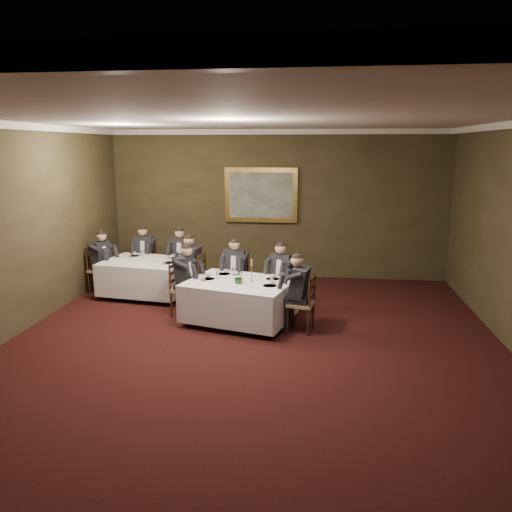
% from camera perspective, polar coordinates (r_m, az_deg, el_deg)
% --- Properties ---
extents(ground, '(10.00, 10.00, 0.00)m').
position_cam_1_polar(ground, '(7.58, -0.95, -11.82)').
color(ground, black).
rests_on(ground, ground).
extents(ceiling, '(8.00, 10.00, 0.10)m').
position_cam_1_polar(ceiling, '(6.92, -1.06, 15.64)').
color(ceiling, silver).
rests_on(ceiling, back_wall).
extents(back_wall, '(8.00, 0.10, 3.50)m').
position_cam_1_polar(back_wall, '(11.96, 2.41, 5.87)').
color(back_wall, '#342C1A').
rests_on(back_wall, ground).
extents(front_wall, '(8.00, 0.10, 3.50)m').
position_cam_1_polar(front_wall, '(2.49, -18.80, -21.43)').
color(front_wall, '#342C1A').
rests_on(front_wall, ground).
extents(crown_molding, '(8.00, 10.00, 0.12)m').
position_cam_1_polar(crown_molding, '(6.92, -1.06, 15.15)').
color(crown_molding, white).
rests_on(crown_molding, back_wall).
extents(table_main, '(2.12, 1.81, 0.67)m').
position_cam_1_polar(table_main, '(8.97, -1.90, -4.85)').
color(table_main, black).
rests_on(table_main, ground).
extents(table_second, '(1.88, 1.53, 0.67)m').
position_cam_1_polar(table_second, '(10.80, -12.46, -2.14)').
color(table_second, black).
rests_on(table_second, ground).
extents(chair_main_backleft, '(0.51, 0.49, 1.00)m').
position_cam_1_polar(chair_main_backleft, '(10.03, -2.28, -3.96)').
color(chair_main_backleft, '#97784D').
rests_on(chair_main_backleft, ground).
extents(diner_main_backleft, '(0.48, 0.54, 1.35)m').
position_cam_1_polar(diner_main_backleft, '(9.95, -2.31, -2.72)').
color(diner_main_backleft, black).
rests_on(diner_main_backleft, chair_main_backleft).
extents(chair_main_backright, '(0.59, 0.58, 1.00)m').
position_cam_1_polar(chair_main_backright, '(9.68, 3.06, -4.58)').
color(chair_main_backright, '#97784D').
rests_on(chair_main_backright, ground).
extents(diner_main_backright, '(0.58, 0.61, 1.35)m').
position_cam_1_polar(diner_main_backright, '(9.60, 3.03, -3.30)').
color(diner_main_backright, black).
rests_on(diner_main_backright, chair_main_backright).
extents(chair_main_endleft, '(0.47, 0.49, 1.00)m').
position_cam_1_polar(chair_main_endleft, '(9.52, -8.28, -4.98)').
color(chair_main_endleft, '#97784D').
rests_on(chair_main_endleft, ground).
extents(diner_main_endleft, '(0.53, 0.46, 1.35)m').
position_cam_1_polar(diner_main_endleft, '(9.45, -8.26, -3.66)').
color(diner_main_endleft, black).
rests_on(diner_main_endleft, chair_main_endleft).
extents(chair_main_endright, '(0.50, 0.52, 1.00)m').
position_cam_1_polar(chair_main_endright, '(8.64, 5.19, -6.74)').
color(chair_main_endright, '#97784D').
rests_on(chair_main_endright, ground).
extents(diner_main_endright, '(0.55, 0.49, 1.35)m').
position_cam_1_polar(diner_main_endright, '(8.57, 5.14, -5.29)').
color(diner_main_endright, black).
rests_on(diner_main_endright, chair_main_endright).
extents(chair_sec_backleft, '(0.45, 0.43, 1.00)m').
position_cam_1_polar(chair_sec_backleft, '(11.81, -12.48, -1.73)').
color(chair_sec_backleft, '#97784D').
rests_on(chair_sec_backleft, ground).
extents(diner_sec_backleft, '(0.42, 0.49, 1.35)m').
position_cam_1_polar(diner_sec_backleft, '(11.75, -12.55, -0.66)').
color(diner_sec_backleft, black).
rests_on(diner_sec_backleft, chair_sec_backleft).
extents(chair_sec_backright, '(0.52, 0.51, 1.00)m').
position_cam_1_polar(chair_sec_backright, '(11.42, -8.34, -2.04)').
color(chair_sec_backright, '#97784D').
rests_on(chair_sec_backright, ground).
extents(diner_sec_backright, '(0.50, 0.56, 1.35)m').
position_cam_1_polar(diner_sec_backright, '(11.36, -8.40, -0.94)').
color(diner_sec_backright, black).
rests_on(diner_sec_backright, chair_sec_backright).
extents(chair_sec_endright, '(0.48, 0.50, 1.00)m').
position_cam_1_polar(chair_sec_endright, '(10.40, -7.06, -3.45)').
color(chair_sec_endright, '#97784D').
rests_on(chair_sec_endright, ground).
extents(diner_sec_endright, '(0.53, 0.46, 1.35)m').
position_cam_1_polar(diner_sec_endright, '(10.35, -7.16, -2.22)').
color(diner_sec_endright, black).
rests_on(diner_sec_endright, chair_sec_endright).
extents(chair_sec_endleft, '(0.52, 0.53, 1.00)m').
position_cam_1_polar(chair_sec_endleft, '(11.38, -17.30, -2.55)').
color(chair_sec_endleft, '#97784D').
rests_on(chair_sec_endleft, ground).
extents(diner_sec_endleft, '(0.57, 0.51, 1.35)m').
position_cam_1_polar(diner_sec_endleft, '(11.31, -17.33, -1.43)').
color(diner_sec_endleft, black).
rests_on(diner_sec_endleft, chair_sec_endleft).
extents(centerpiece, '(0.23, 0.20, 0.25)m').
position_cam_1_polar(centerpiece, '(8.72, -1.95, -2.35)').
color(centerpiece, '#2D5926').
rests_on(centerpiece, table_main).
extents(candlestick, '(0.06, 0.06, 0.42)m').
position_cam_1_polar(candlestick, '(8.83, -0.51, -1.95)').
color(candlestick, '#AA7434').
rests_on(candlestick, table_main).
extents(place_setting_table_main, '(0.33, 0.31, 0.14)m').
position_cam_1_polar(place_setting_table_main, '(9.42, -3.35, -1.82)').
color(place_setting_table_main, white).
rests_on(place_setting_table_main, table_main).
extents(place_setting_table_second, '(0.33, 0.31, 0.14)m').
position_cam_1_polar(place_setting_table_second, '(11.25, -13.50, 0.20)').
color(place_setting_table_second, white).
rests_on(place_setting_table_second, table_second).
extents(painting, '(1.73, 0.09, 1.29)m').
position_cam_1_polar(painting, '(11.91, 0.58, 6.96)').
color(painting, '#E2BC52').
rests_on(painting, back_wall).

